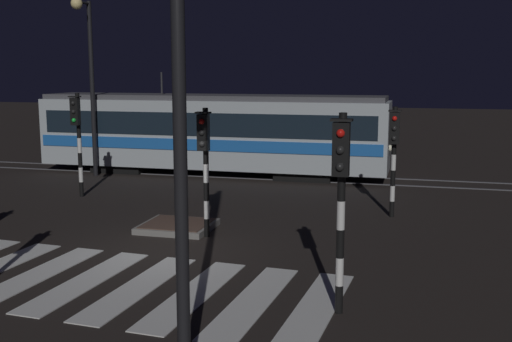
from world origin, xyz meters
The scene contains 12 objects.
ground_plane centered at (0.00, 0.00, 0.00)m, with size 120.00×120.00×0.00m, color black.
rail_near centered at (0.00, 10.08, 0.01)m, with size 80.00×0.12×0.03m, color #59595E.
rail_far centered at (0.00, 11.52, 0.01)m, with size 80.00×0.12×0.03m, color #59595E.
crosswalk_zebra centered at (0.00, -2.43, 0.01)m, with size 9.24×4.48×0.02m.
traffic_island centered at (-0.38, 1.98, 0.09)m, with size 1.86×1.72×0.18m.
traffic_light_median_centre centered at (0.63, 1.39, 2.18)m, with size 0.36×0.42×3.30m.
traffic_light_corner_near_right centered at (4.56, -2.85, 2.33)m, with size 0.36×0.42×3.52m.
traffic_light_corner_far_right centered at (5.12, 4.86, 2.12)m, with size 0.36×0.42×3.21m.
traffic_light_corner_far_left centered at (-5.18, 5.19, 2.30)m, with size 0.36×0.42×3.49m.
street_lamp_trackside_left centered at (-6.85, 8.98, 4.41)m, with size 0.44×1.21×6.93m.
street_lamp_near_kerb centered at (2.85, -6.03, 4.98)m, with size 0.44×1.21×7.97m.
tram centered at (-2.41, 10.80, 1.74)m, with size 14.43×2.58×4.15m.
Camera 1 is at (5.82, -13.22, 4.22)m, focal length 43.73 mm.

